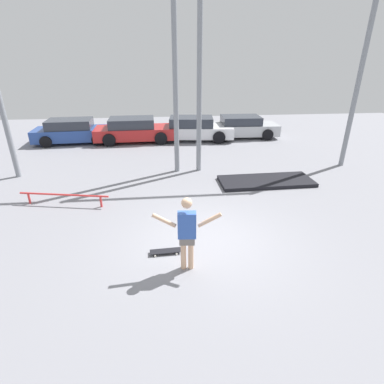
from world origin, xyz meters
name	(u,v)px	position (x,y,z in m)	size (l,w,h in m)	color
ground_plane	(206,240)	(0.00, 0.00, 0.00)	(36.00, 36.00, 0.00)	gray
skateboarder	(187,231)	(-0.60, -1.06, 0.99)	(1.48, 0.23, 1.76)	#DBAD89
skateboard	(166,251)	(-1.08, -0.46, 0.06)	(0.77, 0.28, 0.08)	black
manual_pad	(266,181)	(2.84, 3.67, 0.07)	(3.52, 1.37, 0.13)	black
grind_rail	(64,196)	(-4.25, 2.50, 0.32)	(2.90, 0.64, 0.40)	red
canopy_support_left	(85,63)	(-3.64, 5.35, 4.21)	(6.58, 0.20, 6.88)	gray
canopy_support_right	(283,62)	(3.64, 5.35, 4.21)	(6.58, 0.20, 6.88)	gray
parked_car_blue	(73,131)	(-5.92, 10.57, 0.62)	(4.34, 2.09, 1.29)	#284793
parked_car_red	(135,130)	(-2.55, 10.46, 0.65)	(4.50, 2.11, 1.32)	red
parked_car_white	(193,129)	(0.79, 10.46, 0.64)	(4.53, 2.23, 1.31)	white
parked_car_silver	(242,127)	(3.75, 10.82, 0.61)	(4.06, 2.00, 1.24)	#B7BABF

